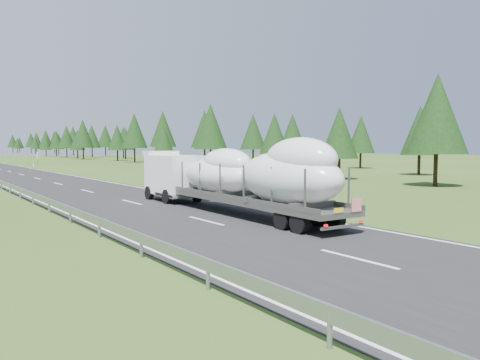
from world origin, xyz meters
TOP-DOWN VIEW (x-y plane):
  - ground at (0.00, 0.00)m, footprint 400.00×400.00m
  - highway_sign at (7.20, 80.00)m, footprint 0.08×0.90m
  - tree_line_right at (39.63, 137.40)m, footprint 27.59×356.28m
  - boat_truck at (2.53, 10.28)m, footprint 2.85×17.09m

SIDE VIEW (x-z plane):
  - ground at x=0.00m, z-range 0.00..0.00m
  - highway_sign at x=7.20m, z-range 0.51..3.11m
  - boat_truck at x=2.53m, z-range 0.08..3.92m
  - tree_line_right at x=39.63m, z-range 0.66..13.16m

